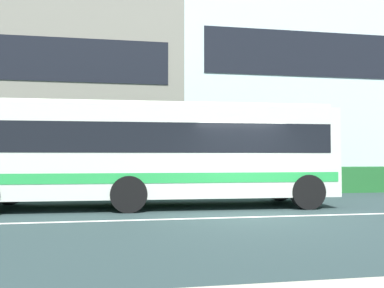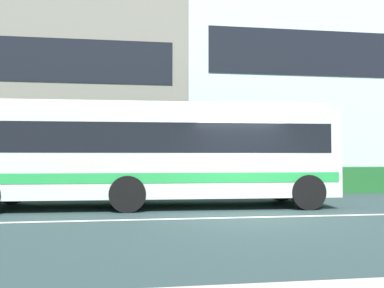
% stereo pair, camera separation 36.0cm
% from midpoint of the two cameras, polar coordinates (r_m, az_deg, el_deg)
% --- Properties ---
extents(ground_plane, '(160.00, 160.00, 0.00)m').
position_cam_midpoint_polar(ground_plane, '(10.18, 9.94, -10.37)').
color(ground_plane, '#2B3D3C').
extents(lane_centre_line, '(60.00, 0.16, 0.01)m').
position_cam_midpoint_polar(lane_centre_line, '(10.18, 9.94, -10.35)').
color(lane_centre_line, silver).
rests_on(lane_centre_line, ground_plane).
extents(hedge_row_far, '(23.94, 1.10, 1.08)m').
position_cam_midpoint_polar(hedge_row_far, '(15.87, -7.31, -5.37)').
color(hedge_row_far, '#23652C').
rests_on(hedge_row_far, ground_plane).
extents(apartment_block_left, '(20.46, 8.66, 10.60)m').
position_cam_midpoint_polar(apartment_block_left, '(25.19, -25.36, 6.95)').
color(apartment_block_left, gray).
rests_on(apartment_block_left, ground_plane).
extents(apartment_block_right, '(25.02, 8.66, 12.00)m').
position_cam_midpoint_polar(apartment_block_right, '(28.56, 24.65, 7.33)').
color(apartment_block_right, silver).
rests_on(apartment_block_right, ground_plane).
extents(transit_bus, '(10.95, 2.91, 3.07)m').
position_cam_midpoint_polar(transit_bus, '(12.06, -4.94, -0.98)').
color(transit_bus, silver).
rests_on(transit_bus, ground_plane).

